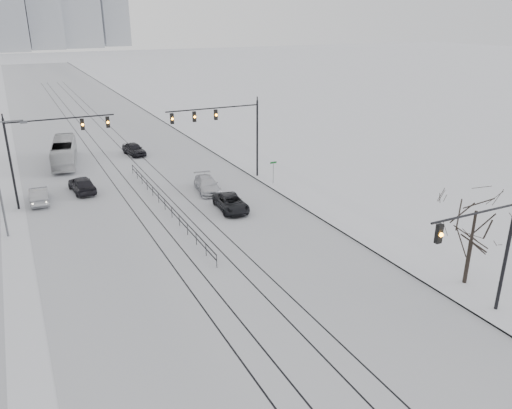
# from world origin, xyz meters

# --- Properties ---
(road) EXTENTS (22.00, 260.00, 0.02)m
(road) POSITION_xyz_m (0.00, 60.00, 0.01)
(road) COLOR silver
(road) RESTS_ON ground
(sidewalk_east) EXTENTS (5.00, 260.00, 0.16)m
(sidewalk_east) POSITION_xyz_m (13.50, 60.00, 0.08)
(sidewalk_east) COLOR silver
(sidewalk_east) RESTS_ON ground
(curb) EXTENTS (0.10, 260.00, 0.12)m
(curb) POSITION_xyz_m (11.05, 60.00, 0.06)
(curb) COLOR gray
(curb) RESTS_ON ground
(tram_rails) EXTENTS (5.30, 180.00, 0.01)m
(tram_rails) POSITION_xyz_m (-0.00, 40.00, 0.02)
(tram_rails) COLOR black
(tram_rails) RESTS_ON ground
(traffic_mast_near) EXTENTS (6.10, 0.37, 7.00)m
(traffic_mast_near) POSITION_xyz_m (10.79, 6.00, 4.56)
(traffic_mast_near) COLOR black
(traffic_mast_near) RESTS_ON ground
(traffic_mast_ne) EXTENTS (9.60, 0.37, 8.00)m
(traffic_mast_ne) POSITION_xyz_m (8.15, 34.99, 5.76)
(traffic_mast_ne) COLOR black
(traffic_mast_ne) RESTS_ON ground
(traffic_mast_nw) EXTENTS (9.10, 0.37, 8.00)m
(traffic_mast_nw) POSITION_xyz_m (-8.52, 36.00, 5.57)
(traffic_mast_nw) COLOR black
(traffic_mast_nw) RESTS_ON ground
(street_light_west) EXTENTS (2.73, 0.25, 9.00)m
(street_light_west) POSITION_xyz_m (-12.20, 30.00, 5.21)
(street_light_west) COLOR #595B60
(street_light_west) RESTS_ON ground
(bare_tree) EXTENTS (4.40, 4.40, 6.10)m
(bare_tree) POSITION_xyz_m (13.20, 9.00, 4.49)
(bare_tree) COLOR black
(bare_tree) RESTS_ON ground
(median_fence) EXTENTS (0.06, 24.00, 1.00)m
(median_fence) POSITION_xyz_m (0.00, 30.00, 0.53)
(median_fence) COLOR black
(median_fence) RESTS_ON ground
(street_sign) EXTENTS (0.70, 0.06, 2.40)m
(street_sign) POSITION_xyz_m (11.80, 32.00, 1.61)
(street_sign) COLOR #595B60
(street_sign) RESTS_ON ground
(sedan_sb_inner) EXTENTS (2.36, 4.82, 1.58)m
(sedan_sb_inner) POSITION_xyz_m (-5.77, 38.08, 0.79)
(sedan_sb_inner) COLOR black
(sedan_sb_inner) RESTS_ON ground
(sedan_sb_outer) EXTENTS (1.80, 4.53, 1.46)m
(sedan_sb_outer) POSITION_xyz_m (-9.69, 36.76, 0.73)
(sedan_sb_outer) COLOR gray
(sedan_sb_outer) RESTS_ON ground
(sedan_nb_front) EXTENTS (2.59, 4.93, 1.32)m
(sedan_nb_front) POSITION_xyz_m (5.16, 27.37, 0.66)
(sedan_nb_front) COLOR black
(sedan_nb_front) RESTS_ON ground
(sedan_nb_right) EXTENTS (2.65, 5.06, 1.40)m
(sedan_nb_right) POSITION_xyz_m (5.07, 32.92, 0.70)
(sedan_nb_right) COLOR silver
(sedan_nb_right) RESTS_ON ground
(sedan_nb_far) EXTENTS (2.43, 4.51, 1.46)m
(sedan_nb_far) POSITION_xyz_m (2.00, 49.62, 0.73)
(sedan_nb_far) COLOR black
(sedan_nb_far) RESTS_ON ground
(box_truck) EXTENTS (3.85, 10.28, 2.80)m
(box_truck) POSITION_xyz_m (-6.04, 49.09, 1.40)
(box_truck) COLOR silver
(box_truck) RESTS_ON ground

